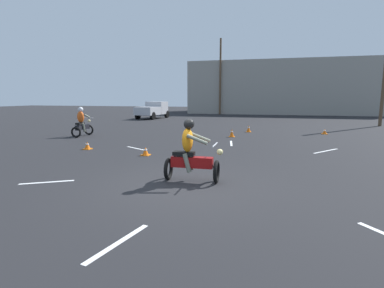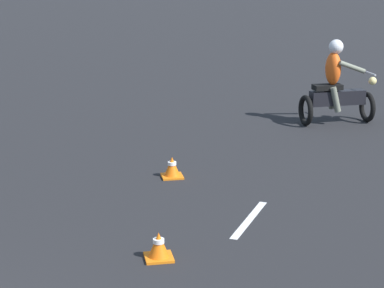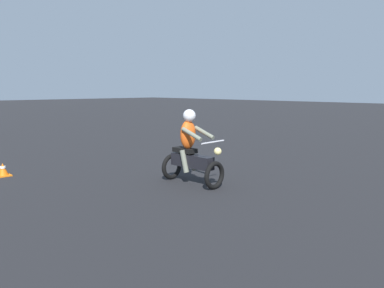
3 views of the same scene
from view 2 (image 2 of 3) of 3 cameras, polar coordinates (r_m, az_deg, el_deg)
The scene contains 4 objects.
motorcycle_rider_background at distance 14.84m, azimuth 10.93°, elevation 4.26°, with size 0.72×1.53×1.66m.
traffic_cone_far_right at distance 8.57m, azimuth -2.56°, elevation -7.79°, with size 0.32×0.32×0.32m.
traffic_cone_far_center at distance 11.40m, azimuth -1.53°, elevation -1.80°, with size 0.32×0.32×0.32m.
lane_stripe_nw at distance 9.77m, azimuth 4.38°, elevation -5.75°, with size 0.10×1.41×0.01m, color silver.
Camera 2 is at (5.32, 2.32, 3.52)m, focal length 70.00 mm.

